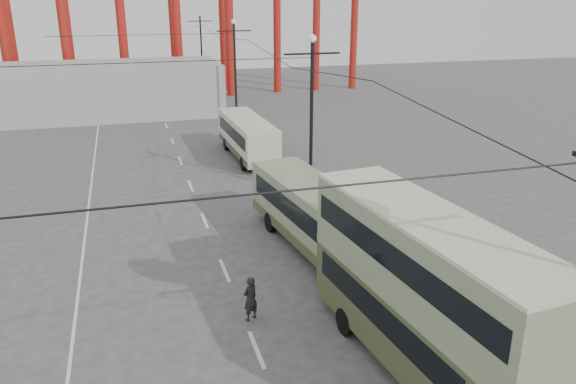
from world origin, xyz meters
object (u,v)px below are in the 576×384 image
object	(u,v)px
double_decker_bus	(425,289)
single_decker_cream	(247,136)
single_decker_green	(320,218)
pedestrian	(250,299)

from	to	relation	value
double_decker_bus	single_decker_cream	world-z (taller)	double_decker_bus
double_decker_bus	single_decker_green	size ratio (longest dim) A/B	0.90
single_decker_green	pedestrian	size ratio (longest dim) A/B	6.48
single_decker_cream	pedestrian	distance (m)	22.00
double_decker_bus	single_decker_cream	size ratio (longest dim) A/B	1.07
double_decker_bus	single_decker_green	bearing A→B (deg)	84.62
single_decker_green	pedestrian	xyz separation A→B (m)	(-4.30, -4.62, -0.89)
single_decker_cream	single_decker_green	bearing A→B (deg)	-92.90
single_decker_cream	pedestrian	xyz separation A→B (m)	(-4.65, -21.49, -0.77)
single_decker_cream	pedestrian	world-z (taller)	single_decker_cream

